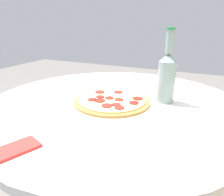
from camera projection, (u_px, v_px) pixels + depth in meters
table at (115, 139)px, 0.96m from camera, size 1.06×1.06×0.74m
pizza at (112, 101)px, 0.89m from camera, size 0.31×0.31×0.02m
beer_bottle at (167, 75)px, 0.87m from camera, size 0.07×0.07×0.29m
napkin at (17, 148)px, 0.57m from camera, size 0.13×0.10×0.01m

